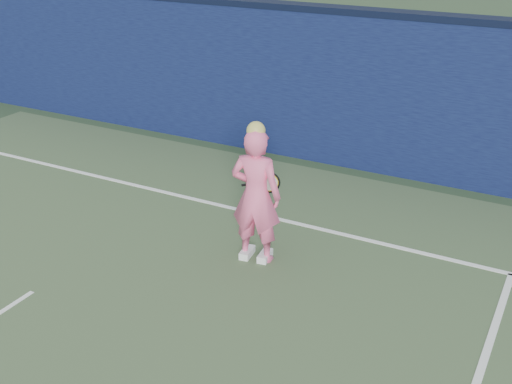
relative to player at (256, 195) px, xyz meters
The scene contains 4 objects.
backstop_wall 4.08m from the player, 117.81° to the left, with size 24.00×0.40×2.50m, color #0B1033.
wall_cap 4.39m from the player, 117.81° to the left, with size 24.00×0.42×0.10m, color black.
player is the anchor object (origin of this frame).
racket 0.44m from the player, 99.11° to the left, with size 0.53×0.15×0.28m.
Camera 1 is at (5.21, -3.29, 4.08)m, focal length 45.00 mm.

